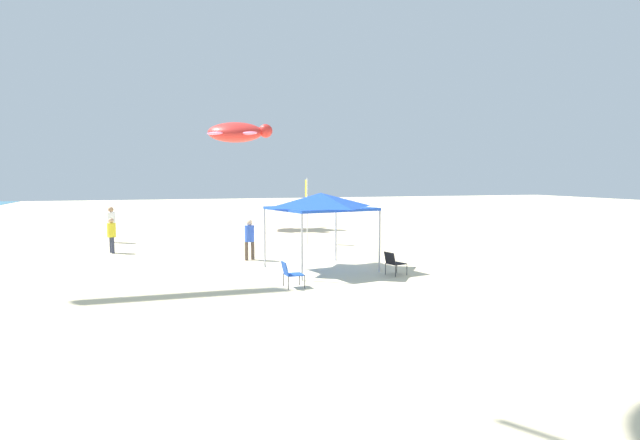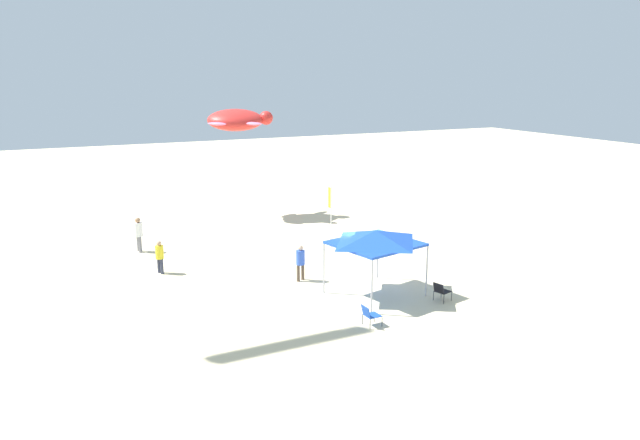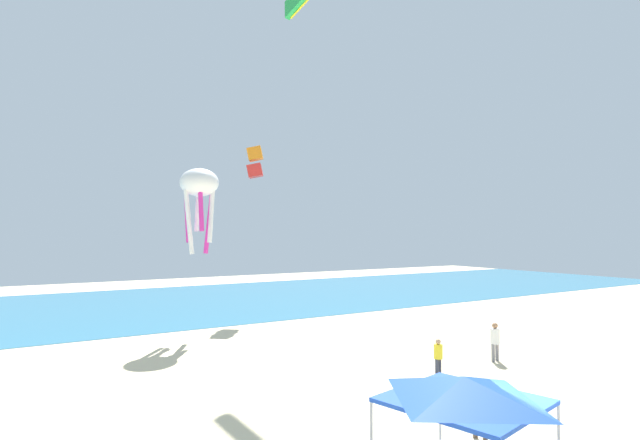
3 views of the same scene
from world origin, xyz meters
TOP-DOWN VIEW (x-y plane):
  - ground at (0.00, 0.00)m, footprint 120.00×120.00m
  - canopy_tent at (-2.03, 0.43)m, footprint 3.65×3.79m
  - folding_chair_left_of_tent at (-4.78, 2.27)m, footprint 0.57×0.65m
  - folding_chair_facing_ocean at (-3.87, -1.62)m, footprint 0.67×0.75m
  - banner_flag at (5.24, -1.11)m, footprint 0.36×0.06m
  - person_watching_sky at (4.67, 8.04)m, footprint 0.40×0.37m
  - person_by_tent at (8.70, 8.34)m, footprint 0.49×0.44m
  - person_far_stroller at (0.93, 2.54)m, footprint 0.39×0.42m
  - kite_turtle_red at (14.43, 1.00)m, footprint 4.05×4.42m

SIDE VIEW (x-z plane):
  - ground at x=0.00m, z-range -0.10..0.00m
  - folding_chair_left_of_tent at x=-4.78m, z-range 0.06..0.88m
  - folding_chair_facing_ocean at x=-3.87m, z-range 0.06..0.88m
  - person_watching_sky at x=4.67m, z-range 0.14..1.70m
  - person_far_stroller at x=0.93m, z-range 0.14..1.80m
  - person_by_tent at x=8.70m, z-range 0.16..1.99m
  - banner_flag at x=5.24m, z-range 0.34..3.66m
  - canopy_tent at x=-2.03m, z-range 1.08..3.89m
  - kite_turtle_red at x=14.43m, z-range 5.36..7.10m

